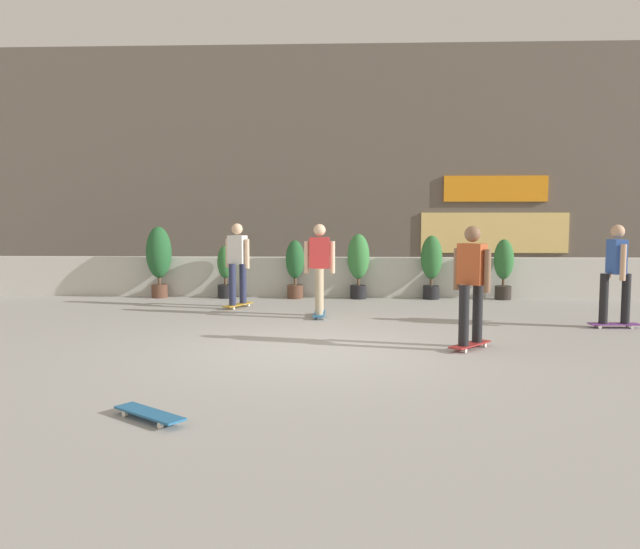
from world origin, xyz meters
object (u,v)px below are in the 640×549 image
(potted_plant_1, at_px, (225,271))
(potted_plant_3, at_px, (358,261))
(potted_plant_2, at_px, (295,266))
(potted_plant_0, at_px, (159,256))
(skateboard_near_camera, at_px, (149,414))
(potted_plant_4, at_px, (431,263))
(skater_foreground, at_px, (616,271))
(skater_by_wall_left, at_px, (320,266))
(skater_far_right, at_px, (472,281))
(potted_plant_5, at_px, (504,266))
(skater_mid_plaza, at_px, (237,261))

(potted_plant_1, xyz_separation_m, potted_plant_3, (3.00, -0.00, 0.22))
(potted_plant_2, bearing_deg, potted_plant_0, 180.00)
(potted_plant_2, bearing_deg, potted_plant_1, 180.00)
(potted_plant_1, height_order, potted_plant_3, potted_plant_3)
(potted_plant_3, bearing_deg, potted_plant_2, 180.00)
(potted_plant_2, distance_m, skateboard_near_camera, 8.76)
(potted_plant_3, bearing_deg, potted_plant_4, 0.00)
(potted_plant_1, relative_size, potted_plant_4, 0.84)
(potted_plant_2, height_order, potted_plant_4, potted_plant_4)
(skater_foreground, bearing_deg, skateboard_near_camera, -140.62)
(potted_plant_0, distance_m, skater_foreground, 9.38)
(potted_plant_0, bearing_deg, potted_plant_1, 0.00)
(potted_plant_1, xyz_separation_m, skater_by_wall_left, (2.24, -2.72, 0.32))
(potted_plant_3, relative_size, potted_plant_4, 1.03)
(skateboard_near_camera, bearing_deg, skater_far_right, 43.13)
(potted_plant_5, distance_m, skater_far_right, 5.75)
(potted_plant_0, bearing_deg, skater_by_wall_left, -35.88)
(skateboard_near_camera, bearing_deg, skater_by_wall_left, 78.06)
(skater_far_right, bearing_deg, potted_plant_4, 88.08)
(potted_plant_4, bearing_deg, potted_plant_3, 180.00)
(skater_foreground, relative_size, skater_far_right, 1.00)
(potted_plant_0, distance_m, skater_by_wall_left, 4.63)
(potted_plant_1, distance_m, skater_foreground, 8.02)
(skater_by_wall_left, relative_size, skater_mid_plaza, 1.00)
(potted_plant_5, xyz_separation_m, skateboard_near_camera, (-5.24, -8.71, -0.69))
(potted_plant_3, height_order, skater_by_wall_left, skater_by_wall_left)
(potted_plant_3, distance_m, skater_foreground, 5.52)
(potted_plant_2, bearing_deg, skater_by_wall_left, -76.25)
(potted_plant_4, relative_size, skater_mid_plaza, 0.83)
(potted_plant_3, xyz_separation_m, potted_plant_5, (3.21, 0.00, -0.09))
(potted_plant_4, height_order, skater_foreground, skater_foreground)
(potted_plant_2, distance_m, potted_plant_3, 1.42)
(potted_plant_2, relative_size, skater_foreground, 0.77)
(skater_far_right, bearing_deg, potted_plant_2, 117.63)
(potted_plant_5, bearing_deg, potted_plant_3, 180.00)
(potted_plant_3, xyz_separation_m, skateboard_near_camera, (-2.02, -8.71, -0.78))
(potted_plant_2, distance_m, skater_far_right, 6.17)
(potted_plant_5, height_order, skater_far_right, skater_far_right)
(potted_plant_3, bearing_deg, skater_foreground, -41.53)
(potted_plant_1, xyz_separation_m, skater_mid_plaza, (0.55, -1.57, 0.32))
(potted_plant_3, distance_m, skateboard_near_camera, 8.98)
(skater_far_right, distance_m, skateboard_near_camera, 4.83)
(potted_plant_0, distance_m, potted_plant_1, 1.55)
(skater_mid_plaza, xyz_separation_m, skater_far_right, (3.89, -3.89, 0.00))
(potted_plant_4, relative_size, skater_far_right, 0.83)
(potted_plant_3, height_order, skateboard_near_camera, potted_plant_3)
(potted_plant_4, bearing_deg, skater_far_right, -91.92)
(potted_plant_3, distance_m, potted_plant_4, 1.62)
(skater_mid_plaza, relative_size, skateboard_near_camera, 2.23)
(skater_mid_plaza, xyz_separation_m, skateboard_near_camera, (0.43, -7.14, -0.88))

